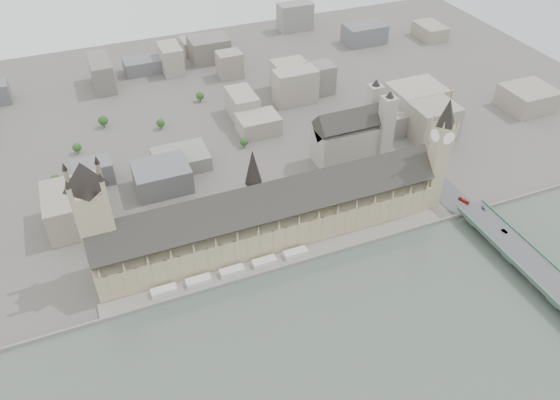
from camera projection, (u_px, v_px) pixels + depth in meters
name	position (u px, v px, depth m)	size (l,w,h in m)	color
ground	(280.00, 254.00, 413.70)	(900.00, 900.00, 0.00)	#595651
embankment_wall	(287.00, 266.00, 401.94)	(600.00, 1.50, 3.00)	gray
river_terrace	(283.00, 260.00, 407.67)	(270.00, 15.00, 2.00)	gray
terrace_tents	(232.00, 271.00, 394.44)	(118.00, 7.00, 4.00)	silver
palace_of_westminster	(270.00, 216.00, 413.68)	(265.00, 40.73, 55.44)	tan
elizabeth_tower	(440.00, 147.00, 423.42)	(17.00, 17.00, 107.50)	tan
victoria_tower	(95.00, 218.00, 362.13)	(30.00, 30.00, 100.00)	tan
central_tower	(253.00, 177.00, 393.20)	(13.00, 13.00, 48.00)	tan
westminster_bridge	(532.00, 269.00, 394.75)	(25.00, 325.00, 10.25)	#474749
westminster_abbey	(353.00, 135.00, 498.98)	(68.00, 36.00, 64.00)	gray
city_skyline_inland	(193.00, 91.00, 578.58)	(720.00, 360.00, 38.00)	gray
park_trees	(241.00, 203.00, 449.37)	(110.00, 30.00, 15.00)	#174218
red_bus_north	(464.00, 201.00, 445.36)	(2.23, 9.54, 2.66)	#AA1A13
car_silver	(505.00, 231.00, 417.51)	(1.71, 4.91, 1.62)	gray
car_approach	(484.00, 208.00, 438.81)	(2.02, 4.96, 1.44)	gray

